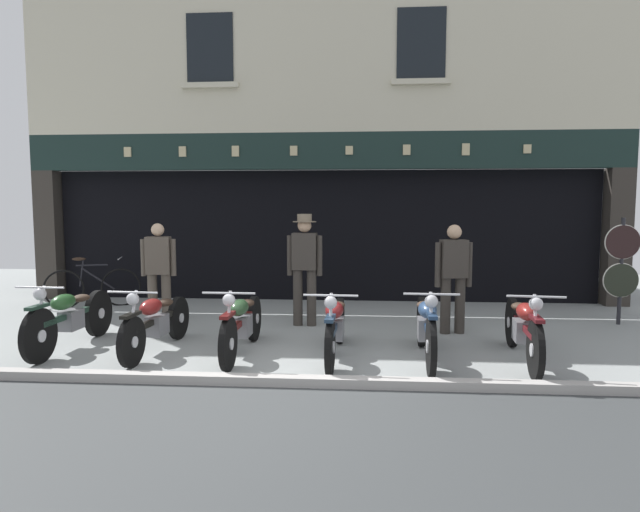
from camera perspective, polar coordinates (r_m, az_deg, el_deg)
ground at (r=4.93m, az=-5.16°, el=-17.81°), size 23.66×22.00×0.18m
shop_facade at (r=12.47m, az=0.81°, el=4.74°), size 11.96×4.42×6.67m
motorcycle_far_left at (r=7.93m, az=-24.81°, el=-5.81°), size 0.62×2.07×0.93m
motorcycle_left at (r=7.36m, az=-16.88°, el=-6.56°), size 0.62×1.99×0.90m
motorcycle_center_left at (r=7.01m, az=-8.23°, el=-6.91°), size 0.62×2.05×0.91m
motorcycle_center at (r=6.81m, az=1.64°, el=-7.23°), size 0.62×2.06×0.91m
motorcycle_center_right at (r=6.83m, az=11.11°, el=-7.16°), size 0.62×2.00×0.93m
motorcycle_right at (r=7.07m, az=20.62°, el=-7.01°), size 0.62×2.08×0.92m
salesman_left at (r=9.11m, az=-16.63°, el=-1.24°), size 0.56×0.27×1.62m
shopkeeper_center at (r=8.52m, az=-1.63°, el=-0.76°), size 0.56×0.37×1.77m
salesman_right at (r=8.24m, az=13.87°, el=-1.81°), size 0.55×0.28×1.62m
tyre_sign_pole at (r=9.83m, az=29.18°, el=-0.61°), size 0.56×0.06×1.71m
advert_board_near at (r=11.22m, az=-10.28°, el=3.95°), size 0.65×0.03×0.89m
advert_board_far at (r=11.60m, az=-16.35°, el=4.00°), size 0.82×0.03×0.96m
leaning_bicycle at (r=11.07m, az=-22.87°, el=-2.96°), size 1.67×0.67×0.96m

